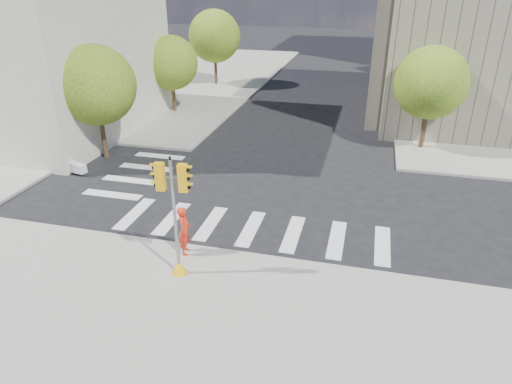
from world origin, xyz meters
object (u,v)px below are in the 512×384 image
lamp_near (435,62)px  traffic_signal (176,227)px  photographer (184,230)px  lamp_far (420,37)px  planter_wall (44,160)px

lamp_near → traffic_signal: 22.26m
lamp_near → photographer: bearing=-118.2°
traffic_signal → photographer: (-0.28, 1.29, -0.90)m
lamp_far → photographer: lamp_far is taller
lamp_near → photographer: lamp_near is taller
lamp_near → planter_wall: lamp_near is taller
lamp_far → planter_wall: (-21.00, -26.18, -4.18)m
lamp_near → traffic_signal: (-9.67, -19.89, -2.57)m
planter_wall → lamp_far: bearing=63.6°
lamp_far → planter_wall: 33.82m
lamp_far → traffic_signal: size_ratio=1.84×
traffic_signal → photographer: bearing=96.6°
traffic_signal → photographer: 1.59m
lamp_near → lamp_far: (0.00, 14.00, 0.00)m
photographer → planter_wall: bearing=44.8°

